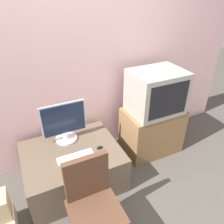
# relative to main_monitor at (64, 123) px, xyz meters

# --- Properties ---
(wall_back) EXTENTS (4.40, 0.05, 2.60)m
(wall_back) POSITION_rel_main_monitor_xyz_m (0.27, 0.28, 0.64)
(wall_back) COLOR beige
(wall_back) RESTS_ON ground_plane
(desk) EXTENTS (1.00, 0.80, 0.44)m
(desk) POSITION_rel_main_monitor_xyz_m (-0.01, -0.22, -0.44)
(desk) COLOR brown
(desk) RESTS_ON ground_plane
(side_stand) EXTENTS (0.72, 0.47, 0.61)m
(side_stand) POSITION_rel_main_monitor_xyz_m (1.08, -0.12, -0.36)
(side_stand) COLOR olive
(side_stand) RESTS_ON ground_plane
(main_monitor) EXTENTS (0.48, 0.24, 0.46)m
(main_monitor) POSITION_rel_main_monitor_xyz_m (0.00, 0.00, 0.00)
(main_monitor) COLOR silver
(main_monitor) RESTS_ON desk
(keyboard) EXTENTS (0.37, 0.11, 0.01)m
(keyboard) POSITION_rel_main_monitor_xyz_m (0.01, -0.33, -0.21)
(keyboard) COLOR white
(keyboard) RESTS_ON desk
(mouse) EXTENTS (0.07, 0.04, 0.03)m
(mouse) POSITION_rel_main_monitor_xyz_m (0.27, -0.31, -0.20)
(mouse) COLOR black
(mouse) RESTS_ON desk
(crt_tv) EXTENTS (0.61, 0.48, 0.51)m
(crt_tv) POSITION_rel_main_monitor_xyz_m (1.08, -0.13, 0.20)
(crt_tv) COLOR gray
(crt_tv) RESTS_ON side_stand
(office_chair) EXTENTS (0.54, 0.54, 0.84)m
(office_chair) POSITION_rel_main_monitor_xyz_m (-0.03, -0.92, -0.32)
(office_chair) COLOR #333333
(office_chair) RESTS_ON ground_plane
(cardboard_box_lower) EXTENTS (0.22, 0.25, 0.20)m
(cardboard_box_lower) POSITION_rel_main_monitor_xyz_m (-0.76, -0.51, -0.56)
(cardboard_box_lower) COLOR beige
(cardboard_box_lower) RESTS_ON ground_plane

